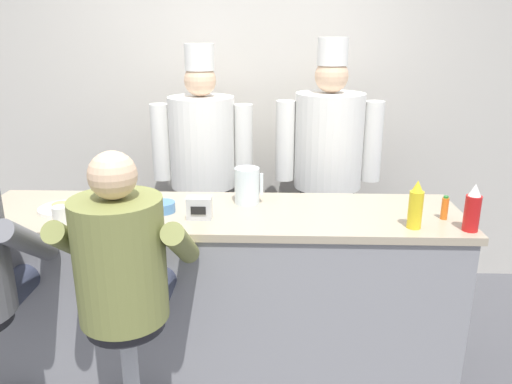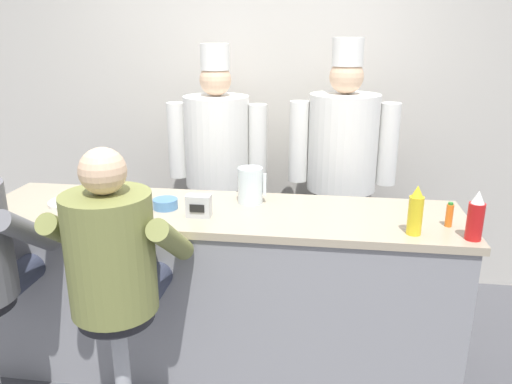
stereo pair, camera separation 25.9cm
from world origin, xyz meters
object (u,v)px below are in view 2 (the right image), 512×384
water_pitcher_clear (250,185)px  napkin_dispenser_chrome (199,206)px  hot_sauce_bottle_orange (449,215)px  breakfast_plate (72,201)px  cook_in_whites_near (217,163)px  cook_in_whites_far (342,165)px  mustard_bottle_yellow (416,212)px  cereal_bowl (165,204)px  ketchup_bottle_red (476,217)px  diner_seated_olive (115,262)px  coffee_mug_white (67,209)px

water_pitcher_clear → napkin_dispenser_chrome: size_ratio=1.59×
hot_sauce_bottle_orange → water_pitcher_clear: bearing=168.0°
breakfast_plate → napkin_dispenser_chrome: (0.75, -0.10, 0.04)m
hot_sauce_bottle_orange → cook_in_whites_near: cook_in_whites_near is taller
hot_sauce_bottle_orange → cook_in_whites_far: 1.05m
mustard_bottle_yellow → cereal_bowl: 1.29m
mustard_bottle_yellow → cook_in_whites_near: (-1.19, 1.10, -0.09)m
water_pitcher_clear → ketchup_bottle_red: bearing=-18.7°
hot_sauce_bottle_orange → breakfast_plate: (-2.01, 0.06, -0.05)m
diner_seated_olive → cereal_bowl: bearing=85.1°
mustard_bottle_yellow → napkin_dispenser_chrome: mustard_bottle_yellow is taller
mustard_bottle_yellow → diner_seated_olive: bearing=-163.5°
mustard_bottle_yellow → breakfast_plate: 1.83m
mustard_bottle_yellow → cook_in_whites_near: cook_in_whites_near is taller
breakfast_plate → diner_seated_olive: (0.49, -0.58, -0.06)m
mustard_bottle_yellow → breakfast_plate: mustard_bottle_yellow is taller
water_pitcher_clear → cook_in_whites_far: cook_in_whites_far is taller
cereal_bowl → cook_in_whites_far: cook_in_whites_far is taller
cook_in_whites_near → cook_in_whites_far: size_ratio=0.98×
breakfast_plate → napkin_dispenser_chrome: napkin_dispenser_chrome is taller
mustard_bottle_yellow → coffee_mug_white: (-1.74, -0.02, -0.06)m
hot_sauce_bottle_orange → napkin_dispenser_chrome: bearing=-178.2°
water_pitcher_clear → cereal_bowl: size_ratio=1.50×
diner_seated_olive → cook_in_whites_far: size_ratio=0.78×
coffee_mug_white → cook_in_whites_far: size_ratio=0.07×
mustard_bottle_yellow → coffee_mug_white: 1.74m
napkin_dispenser_chrome → cook_in_whites_near: size_ratio=0.07×
diner_seated_olive → cook_in_whites_far: 1.77m
napkin_dispenser_chrome → cereal_bowl: bearing=155.1°
ketchup_bottle_red → napkin_dispenser_chrome: (-1.33, 0.11, -0.05)m
cook_in_whites_far → coffee_mug_white: bearing=-143.1°
napkin_dispenser_chrome → cook_in_whites_far: (0.75, 0.96, -0.01)m
water_pitcher_clear → cereal_bowl: 0.48m
coffee_mug_white → diner_seated_olive: diner_seated_olive is taller
cereal_bowl → coffee_mug_white: 0.50m
mustard_bottle_yellow → coffee_mug_white: bearing=-179.4°
ketchup_bottle_red → coffee_mug_white: 2.00m
ketchup_bottle_red → napkin_dispenser_chrome: 1.33m
napkin_dispenser_chrome → cook_in_whites_far: cook_in_whites_far is taller
hot_sauce_bottle_orange → diner_seated_olive: size_ratio=0.09×
hot_sauce_bottle_orange → water_pitcher_clear: 1.04m
mustard_bottle_yellow → water_pitcher_clear: (-0.83, 0.34, -0.01)m
ketchup_bottle_red → water_pitcher_clear: ketchup_bottle_red is taller
hot_sauce_bottle_orange → cereal_bowl: 1.47m
breakfast_plate → cook_in_whites_far: size_ratio=0.14×
ketchup_bottle_red → breakfast_plate: 2.10m
ketchup_bottle_red → mustard_bottle_yellow: (-0.26, 0.03, 0.00)m
cook_in_whites_near → napkin_dispenser_chrome: bearing=-83.2°
cereal_bowl → coffee_mug_white: bearing=-156.1°
mustard_bottle_yellow → diner_seated_olive: 1.39m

